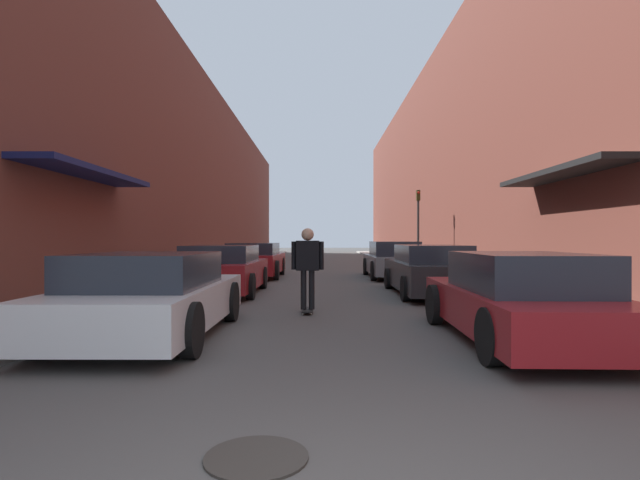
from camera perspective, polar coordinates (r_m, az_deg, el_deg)
The scene contains 14 objects.
ground at distance 22.49m, azimuth 0.40°, elevation -3.57°, with size 112.78×112.78×0.00m, color #4C4947.
curb_strip_left at distance 27.98m, azimuth -9.29°, elevation -2.72°, with size 1.80×51.27×0.12m.
curb_strip_right at distance 28.02m, azimuth 9.95°, elevation -2.71°, with size 1.80×51.27×0.12m.
building_row_left at distance 28.73m, azimuth -15.05°, elevation 6.60°, with size 4.90×51.27×9.38m.
building_row_right at distance 28.90m, azimuth 15.69°, elevation 8.08°, with size 4.90×51.27×10.89m.
parked_car_left_0 at distance 7.88m, azimuth -18.72°, elevation -6.07°, with size 2.07×4.45×1.25m.
parked_car_left_1 at distance 13.51m, azimuth -11.03°, elevation -3.39°, with size 2.04×4.33×1.29m.
parked_car_left_2 at distance 18.97m, azimuth -7.46°, elevation -2.33°, with size 2.07×4.31×1.30m.
parked_car_right_0 at distance 7.67m, azimuth 21.89°, elevation -6.25°, with size 1.91×4.59×1.27m.
parked_car_right_1 at distance 13.37m, azimuth 12.52°, elevation -3.44°, with size 1.93×4.75×1.30m.
parked_car_right_2 at distance 18.89m, azimuth 8.44°, elevation -2.30°, with size 1.96×4.61×1.36m.
skateboarder at distance 9.82m, azimuth -1.36°, elevation -2.40°, with size 0.64×0.78×1.67m.
manhole_cover at distance 3.65m, azimuth -7.23°, elevation -23.42°, with size 0.70×0.70×0.02m.
traffic_light at distance 22.27m, azimuth 11.23°, elevation 2.22°, with size 0.16×0.22×3.47m.
Camera 1 is at (-0.13, -1.94, 1.47)m, focal length 28.00 mm.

